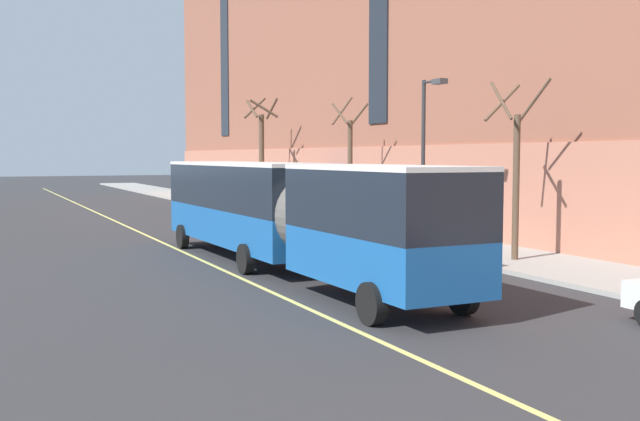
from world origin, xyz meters
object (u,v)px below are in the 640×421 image
object	(u,v)px
parked_car_navy_3	(431,243)
street_tree_mid_block	(515,171)
parked_car_green_2	(197,199)
street_tree_far_uptown	(349,165)
city_bus	(283,209)
parked_car_darkgray_1	(318,223)
street_tree_far_downtown	(261,152)
street_lamp	(427,146)
parked_car_silver_7	(266,212)
parked_car_white_4	(229,205)

from	to	relation	value
parked_car_navy_3	street_tree_mid_block	distance (m)	4.03
parked_car_green_2	street_tree_far_uptown	size ratio (longest dim) A/B	0.67
street_tree_far_uptown	city_bus	bearing A→B (deg)	-126.23
parked_car_green_2	parked_car_navy_3	xyz separation A→B (m)	(0.03, -30.16, 0.00)
city_bus	parked_car_darkgray_1	world-z (taller)	city_bus
parked_car_green_2	street_tree_far_uptown	bearing A→B (deg)	-80.50
city_bus	street_tree_mid_block	bearing A→B (deg)	-11.14
parked_car_darkgray_1	street_tree_mid_block	size ratio (longest dim) A/B	0.69
street_tree_mid_block	street_tree_far_uptown	bearing A→B (deg)	90.09
parked_car_green_2	street_tree_far_downtown	xyz separation A→B (m)	(3.02, -5.10, 3.34)
parked_car_darkgray_1	parked_car_navy_3	xyz separation A→B (m)	(0.12, -9.25, 0.00)
city_bus	parked_car_green_2	size ratio (longest dim) A/B	4.22
street_tree_far_uptown	street_lamp	xyz separation A→B (m)	(-1.26, -9.13, 0.85)
parked_car_darkgray_1	parked_car_green_2	world-z (taller)	same
parked_car_navy_3	parked_car_silver_7	bearing A→B (deg)	90.20
street_tree_mid_block	city_bus	bearing A→B (deg)	168.86
parked_car_white_4	street_tree_far_downtown	bearing A→B (deg)	33.80
street_tree_far_uptown	parked_car_white_4	bearing A→B (deg)	105.22
parked_car_darkgray_1	street_tree_far_downtown	size ratio (longest dim) A/B	0.58
parked_car_white_4	street_tree_mid_block	size ratio (longest dim) A/B	0.73
street_lamp	street_tree_mid_block	bearing A→B (deg)	-71.57
street_tree_far_downtown	street_lamp	xyz separation A→B (m)	(-1.26, -22.06, 0.16)
city_bus	street_lamp	distance (m)	7.69
street_tree_far_downtown	street_tree_far_uptown	bearing A→B (deg)	-90.01
parked_car_navy_3	street_lamp	bearing A→B (deg)	60.13
parked_car_white_4	street_lamp	bearing A→B (deg)	-85.11
parked_car_navy_3	street_tree_mid_block	size ratio (longest dim) A/B	0.74
parked_car_green_2	street_lamp	xyz separation A→B (m)	(1.76, -27.16, 3.50)
parked_car_darkgray_1	street_tree_far_downtown	bearing A→B (deg)	78.89
parked_car_silver_7	city_bus	bearing A→B (deg)	-108.88
parked_car_darkgray_1	parked_car_silver_7	xyz separation A→B (m)	(0.06, 6.93, 0.00)
parked_car_darkgray_1	parked_car_navy_3	size ratio (longest dim) A/B	0.94
street_tree_mid_block	street_lamp	world-z (taller)	street_lamp
parked_car_navy_3	street_tree_far_downtown	xyz separation A→B (m)	(2.98, 25.06, 3.34)
parked_car_navy_3	street_lamp	size ratio (longest dim) A/B	0.71
parked_car_navy_3	street_tree_far_downtown	bearing A→B (deg)	83.21
parked_car_green_2	parked_car_navy_3	bearing A→B (deg)	-89.93
parked_car_darkgray_1	street_lamp	size ratio (longest dim) A/B	0.67
parked_car_navy_3	street_tree_far_downtown	size ratio (longest dim) A/B	0.62
parked_car_white_4	street_tree_mid_block	xyz separation A→B (m)	(3.00, -23.90, 2.55)
parked_car_darkgray_1	parked_car_silver_7	size ratio (longest dim) A/B	0.93
city_bus	street_tree_mid_block	distance (m)	8.57
parked_car_white_4	street_tree_far_downtown	xyz separation A→B (m)	(2.98, 1.99, 3.34)
street_tree_far_downtown	parked_car_darkgray_1	bearing A→B (deg)	-101.11
parked_car_navy_3	parked_car_white_4	world-z (taller)	same
parked_car_silver_7	street_tree_far_downtown	world-z (taller)	street_tree_far_downtown
city_bus	street_tree_far_uptown	distance (m)	14.10
street_tree_far_downtown	street_lamp	bearing A→B (deg)	-93.27
parked_car_darkgray_1	parked_car_green_2	distance (m)	20.91
parked_car_green_2	parked_car_white_4	world-z (taller)	same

